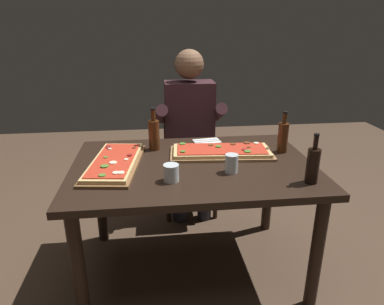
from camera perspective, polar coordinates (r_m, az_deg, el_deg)
name	(u,v)px	position (r m, az deg, el deg)	size (l,w,h in m)	color
ground_plane	(193,267)	(2.40, 0.15, -18.36)	(6.40, 6.40, 0.00)	#4C3828
dining_table	(193,178)	(2.06, 0.16, -4.27)	(1.40, 0.96, 0.74)	black
pizza_rectangular_front	(222,152)	(2.16, 4.89, 0.14)	(0.65, 0.31, 0.05)	olive
pizza_rectangular_left	(115,163)	(2.03, -12.64, -1.62)	(0.35, 0.64, 0.05)	brown
wine_bottle_dark	(154,134)	(2.22, -6.30, 3.07)	(0.07, 0.07, 0.27)	#47230F
oil_bottle_amber	(283,137)	(2.24, 14.76, 2.56)	(0.06, 0.06, 0.26)	#47230F
vinegar_bottle_green	(313,165)	(1.85, 19.29, -1.90)	(0.07, 0.07, 0.26)	black
tumbler_near_camera	(231,163)	(1.90, 6.53, -1.81)	(0.07, 0.07, 0.10)	silver
tumbler_far_side	(171,174)	(1.79, -3.45, -3.53)	(0.08, 0.08, 0.09)	silver
napkin_cutlery_set	(207,141)	(2.39, 2.46, 1.85)	(0.19, 0.13, 0.01)	white
diner_chair	(189,152)	(2.91, -0.58, 0.02)	(0.44, 0.44, 0.87)	black
seated_diner	(190,127)	(2.72, -0.33, 4.19)	(0.53, 0.41, 1.33)	#23232D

